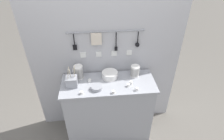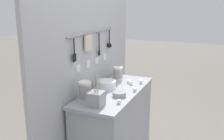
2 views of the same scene
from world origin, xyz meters
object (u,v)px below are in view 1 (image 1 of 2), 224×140
object	(u,v)px
cup_front_left	(137,89)
cup_beside_plates	(90,81)
bowl_stack_tall_left	(135,71)
cup_edge_near	(82,93)
steel_mixing_bowl	(97,88)
cup_centre	(128,85)
plate_stack	(110,75)
cup_front_right	(114,92)
cutlery_caddy	(72,81)
bowl_stack_short_front	(79,72)
cup_by_caddy	(131,83)

from	to	relation	value
cup_front_left	cup_beside_plates	bearing A→B (deg)	158.50
bowl_stack_tall_left	cup_edge_near	xyz separation A→B (m)	(-0.68, -0.29, -0.06)
steel_mixing_bowl	cup_centre	xyz separation A→B (m)	(0.38, 0.02, -0.00)
plate_stack	cup_front_right	size ratio (longest dim) A/B	5.50
bowl_stack_tall_left	cup_centre	size ratio (longest dim) A/B	4.10
bowl_stack_tall_left	cutlery_caddy	size ratio (longest dim) A/B	0.55
cutlery_caddy	steel_mixing_bowl	bearing A→B (deg)	-18.87
plate_stack	cup_front_left	distance (m)	0.41
bowl_stack_short_front	cup_edge_near	xyz separation A→B (m)	(0.04, -0.32, -0.07)
cutlery_caddy	cup_front_left	distance (m)	0.79
bowl_stack_short_front	plate_stack	bearing A→B (deg)	-4.38
cup_by_caddy	cup_front_left	size ratio (longest dim) A/B	1.00
bowl_stack_short_front	cutlery_caddy	size ratio (longest dim) A/B	0.65
bowl_stack_tall_left	plate_stack	xyz separation A→B (m)	(-0.33, -0.00, -0.04)
bowl_stack_tall_left	cup_beside_plates	world-z (taller)	bowl_stack_tall_left
steel_mixing_bowl	cup_by_caddy	xyz separation A→B (m)	(0.43, 0.06, -0.00)
steel_mixing_bowl	cup_edge_near	size ratio (longest dim) A/B	3.57
cutlery_caddy	cup_front_left	bearing A→B (deg)	-12.50
bowl_stack_short_front	cup_front_left	bearing A→B (deg)	-24.71
cup_front_right	steel_mixing_bowl	bearing A→B (deg)	154.40
steel_mixing_bowl	cup_beside_plates	distance (m)	0.17
bowl_stack_short_front	cup_front_right	world-z (taller)	bowl_stack_short_front
cup_edge_near	bowl_stack_short_front	bearing A→B (deg)	97.48
bowl_stack_tall_left	cup_centre	xyz separation A→B (m)	(-0.12, -0.20, -0.06)
plate_stack	cup_by_caddy	xyz separation A→B (m)	(0.25, -0.16, -0.02)
cup_edge_near	cup_by_caddy	xyz separation A→B (m)	(0.61, 0.13, 0.00)
cutlery_caddy	cup_beside_plates	distance (m)	0.22
plate_stack	cup_by_caddy	bearing A→B (deg)	-32.73
cutlery_caddy	cup_by_caddy	distance (m)	0.73
plate_stack	cup_beside_plates	size ratio (longest dim) A/B	5.50
bowl_stack_tall_left	cup_edge_near	bearing A→B (deg)	-157.26
bowl_stack_short_front	cup_by_caddy	size ratio (longest dim) A/B	4.84
plate_stack	cup_centre	xyz separation A→B (m)	(0.21, -0.20, -0.02)
bowl_stack_short_front	cup_beside_plates	world-z (taller)	bowl_stack_short_front
cup_edge_near	bowl_stack_tall_left	bearing A→B (deg)	22.74
bowl_stack_tall_left	cup_front_left	distance (m)	0.30
cup_beside_plates	cup_by_caddy	bearing A→B (deg)	-10.20
plate_stack	cup_front_left	bearing A→B (deg)	-44.23
cup_front_left	cup_front_right	bearing A→B (deg)	-175.45
steel_mixing_bowl	cup_beside_plates	xyz separation A→B (m)	(-0.08, 0.15, -0.00)
cup_front_right	plate_stack	bearing A→B (deg)	92.63
cup_front_left	cup_front_right	world-z (taller)	same
bowl_stack_short_front	cup_centre	world-z (taller)	bowl_stack_short_front
cup_centre	cup_front_left	xyz separation A→B (m)	(0.09, -0.08, 0.00)
steel_mixing_bowl	cup_by_caddy	world-z (taller)	steel_mixing_bowl
bowl_stack_short_front	cup_beside_plates	size ratio (longest dim) A/B	4.84
cutlery_caddy	cup_centre	xyz separation A→B (m)	(0.68, -0.09, -0.05)
plate_stack	cutlery_caddy	world-z (taller)	cutlery_caddy
bowl_stack_tall_left	bowl_stack_short_front	distance (m)	0.73
steel_mixing_bowl	cup_front_right	world-z (taller)	steel_mixing_bowl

